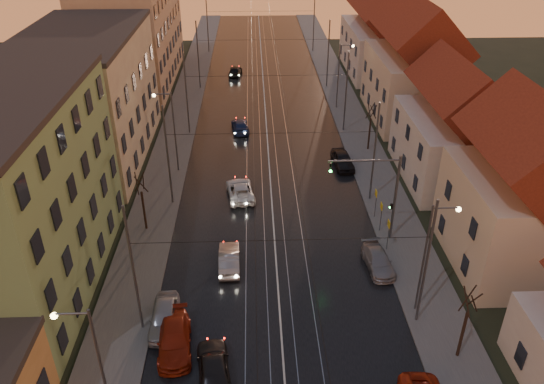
{
  "coord_description": "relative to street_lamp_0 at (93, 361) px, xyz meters",
  "views": [
    {
      "loc": [
        -1.46,
        -15.58,
        23.96
      ],
      "look_at": [
        -0.09,
        21.11,
        2.64
      ],
      "focal_mm": 35.0,
      "sensor_mm": 36.0,
      "label": 1
    }
  ],
  "objects": [
    {
      "name": "tram_rail_1",
      "position": [
        8.33,
        38.0,
        -4.83
      ],
      "size": [
        0.06,
        120.0,
        0.03
      ],
      "primitive_type": "cube",
      "color": "gray",
      "rests_on": "road"
    },
    {
      "name": "tram_rail_0",
      "position": [
        6.9,
        38.0,
        -4.83
      ],
      "size": [
        0.06,
        120.0,
        0.03
      ],
      "primitive_type": "cube",
      "color": "gray",
      "rests_on": "road"
    },
    {
      "name": "house_right_3",
      "position": [
        26.1,
        41.0,
        0.92
      ],
      "size": [
        9.18,
        14.28,
        11.5
      ],
      "color": "beige",
      "rests_on": "ground"
    },
    {
      "name": "catenary_pole_l_4",
      "position": [
        0.5,
        52.0,
        -0.39
      ],
      "size": [
        0.16,
        0.16,
        9.0
      ],
      "primitive_type": "cylinder",
      "color": "#595B60",
      "rests_on": "ground"
    },
    {
      "name": "sidewalk_right",
      "position": [
        19.1,
        38.0,
        -4.81
      ],
      "size": [
        4.0,
        120.0,
        0.15
      ],
      "primitive_type": "cube",
      "color": "#4C4C4C",
      "rests_on": "ground"
    },
    {
      "name": "driving_car_3",
      "position": [
        6.14,
        37.44,
        -4.26
      ],
      "size": [
        2.24,
        4.5,
        1.26
      ],
      "primitive_type": "imported",
      "rotation": [
        0.0,
        0.0,
        3.26
      ],
      "color": "navy",
      "rests_on": "ground"
    },
    {
      "name": "parked_right_1",
      "position": [
        16.4,
        12.48,
        -4.28
      ],
      "size": [
        2.07,
        4.33,
        1.22
      ],
      "primitive_type": "imported",
      "rotation": [
        0.0,
        0.0,
        0.09
      ],
      "color": "gray",
      "rests_on": "ground"
    },
    {
      "name": "catenary_pole_r_4",
      "position": [
        17.7,
        52.0,
        -0.39
      ],
      "size": [
        0.16,
        0.16,
        9.0
      ],
      "primitive_type": "cylinder",
      "color": "#595B60",
      "rests_on": "ground"
    },
    {
      "name": "sidewalk_left",
      "position": [
        -0.9,
        38.0,
        -4.81
      ],
      "size": [
        4.0,
        120.0,
        0.15
      ],
      "primitive_type": "cube",
      "color": "#4C4C4C",
      "rests_on": "ground"
    },
    {
      "name": "catenary_pole_r_3",
      "position": [
        17.7,
        37.0,
        -0.39
      ],
      "size": [
        0.16,
        0.16,
        9.0
      ],
      "primitive_type": "cylinder",
      "color": "#595B60",
      "rests_on": "ground"
    },
    {
      "name": "apartment_left_3",
      "position": [
        -8.4,
        56.0,
        2.11
      ],
      "size": [
        10.0,
        24.0,
        14.0
      ],
      "primitive_type": "cube",
      "color": "tan",
      "rests_on": "ground"
    },
    {
      "name": "catenary_pole_r_2",
      "position": [
        17.7,
        22.0,
        -0.39
      ],
      "size": [
        0.16,
        0.16,
        9.0
      ],
      "primitive_type": "cylinder",
      "color": "#595B60",
      "rests_on": "ground"
    },
    {
      "name": "bare_tree_2",
      "position": [
        19.51,
        32.0,
        -2.4
      ],
      "size": [
        1.09,
        1.09,
        5.11
      ],
      "color": "black",
      "rests_on": "ground"
    },
    {
      "name": "driving_car_2",
      "position": [
        6.35,
        22.92,
        -4.23
      ],
      "size": [
        2.8,
        4.98,
        1.32
      ],
      "primitive_type": "imported",
      "rotation": [
        0.0,
        0.0,
        3.28
      ],
      "color": "silver",
      "rests_on": "ground"
    },
    {
      "name": "catenary_pole_r_1",
      "position": [
        17.7,
        7.0,
        -0.39
      ],
      "size": [
        0.16,
        0.16,
        9.0
      ],
      "primitive_type": "cylinder",
      "color": "#595B60",
      "rests_on": "ground"
    },
    {
      "name": "parked_left_3",
      "position": [
        1.87,
        7.2,
        -4.15
      ],
      "size": [
        1.83,
        4.34,
        1.47
      ],
      "primitive_type": "imported",
      "rotation": [
        0.0,
        0.0,
        0.02
      ],
      "color": "#9E9EA4",
      "rests_on": "ground"
    },
    {
      "name": "driving_car_4",
      "position": [
        5.13,
        57.6,
        -4.18
      ],
      "size": [
        2.12,
        4.29,
        1.4
      ],
      "primitive_type": "imported",
      "rotation": [
        0.0,
        0.0,
        3.03
      ],
      "color": "black",
      "rests_on": "ground"
    },
    {
      "name": "street_lamp_1",
      "position": [
        18.21,
        8.0,
        0.0
      ],
      "size": [
        1.75,
        0.32,
        8.0
      ],
      "color": "#595B60",
      "rests_on": "ground"
    },
    {
      "name": "house_right_2",
      "position": [
        26.1,
        26.0,
        -0.24
      ],
      "size": [
        9.18,
        12.24,
        9.2
      ],
      "color": "beige",
      "rests_on": "ground"
    },
    {
      "name": "driving_car_0",
      "position": [
        5.17,
        3.04,
        -4.12
      ],
      "size": [
        2.37,
        4.69,
        1.53
      ],
      "primitive_type": "imported",
      "rotation": [
        0.0,
        0.0,
        3.27
      ],
      "color": "black",
      "rests_on": "ground"
    },
    {
      "name": "street_lamp_3",
      "position": [
        18.21,
        44.0,
        0.0
      ],
      "size": [
        1.75,
        0.32,
        8.0
      ],
      "color": "#595B60",
      "rests_on": "ground"
    },
    {
      "name": "catenary_pole_l_1",
      "position": [
        0.5,
        7.0,
        -0.39
      ],
      "size": [
        0.16,
        0.16,
        9.0
      ],
      "primitive_type": "cylinder",
      "color": "#595B60",
      "rests_on": "ground"
    },
    {
      "name": "apartment_left_2",
      "position": [
        -8.4,
        32.0,
        1.11
      ],
      "size": [
        10.0,
        20.0,
        12.0
      ],
      "primitive_type": "cube",
      "color": "tan",
      "rests_on": "ground"
    },
    {
      "name": "catenary_pole_l_3",
      "position": [
        0.5,
        37.0,
        -0.39
      ],
      "size": [
        0.16,
        0.16,
        9.0
      ],
      "primitive_type": "cylinder",
      "color": "#595B60",
      "rests_on": "ground"
    },
    {
      "name": "house_right_1",
      "position": [
        26.1,
        13.0,
        0.56
      ],
      "size": [
        8.67,
        10.2,
        10.8
      ],
      "color": "beige",
      "rests_on": "ground"
    },
    {
      "name": "bare_tree_1",
      "position": [
        19.31,
        4.0,
        -2.4
      ],
      "size": [
        1.09,
        1.09,
        5.11
      ],
      "color": "black",
      "rests_on": "ground"
    },
    {
      "name": "bare_tree_0",
      "position": [
        -1.09,
        18.0,
        -2.4
      ],
      "size": [
        1.09,
        1.09,
        5.11
      ],
      "color": "black",
      "rests_on": "ground"
    },
    {
      "name": "tram_rail_3",
      "position": [
        11.3,
        38.0,
        -4.83
      ],
      "size": [
        0.06,
        120.0,
        0.03
      ],
      "primitive_type": "cube",
      "color": "gray",
      "rests_on": "road"
    },
    {
      "name": "road",
      "position": [
        9.1,
        38.0,
        -4.87
      ],
      "size": [
        16.0,
        120.0,
        0.04
      ],
      "primitive_type": "cube",
      "color": "black",
      "rests_on": "ground"
    },
    {
      "name": "catenary_pole_l_5",
      "position": [
        0.5,
        70.0,
        -0.39
      ],
      "size": [
        0.16,
        0.16,
        9.0
      ],
      "primitive_type": "cylinder",
      "color": "#595B60",
      "rests_on": "ground"
    },
    {
      "name": "street_lamp_2",
      "position": [
        0.0,
        28.0,
        0.0
      ],
      "size": [
        1.75,
        0.32,
        8.0
      ],
      "color": "#595B60",
      "rests_on": "ground"
    },
    {
      "name": "tram_rail_2",
      "position": [
        9.87,
        38.0,
        -4.83
      ],
      "size": [
        0.06,
        120.0,
        0.03
      ],
      "primitive_type": "cube",
      "color": "gray",
      "rests_on": "road"
    },
    {
      "name": "traffic_light_mast",
      "position": [
        17.1,
        16.0,
        -0.29
      ],
      "size": [
        5.3,
        0.32,
        7.2
      ],
      "color": "#595B60",
      "rests_on": "ground"
    },
    {
      "name": "parked_left_2",
      "position": [
        2.72,
        5.33,
        -4.19
      ],
      "size": [
        2.43,
        4.94,
        1.38
      ],
      "primitive_type": "imported",
      "rotation": [
        0.0,
        0.0,
        0.11
      ],
      "color": "maroon",
      "rests_on": "ground"
    },
    {
      "name": "driving_car_1",
      "position": [
        5.71,
        13.04,
        -4.2
      ],
      "size": [
        1.59,
        4.22,
        1.37
      ],
      "primitive_type": "imported",
      "rotation": [
        0.0,
        0.0,
        3.18
      ],
      "color": "gray",
      "rests_on": "ground"
    },
    {
      "name": "house_right_4",
      "position": [
        26.1,
        59.0,
        0.16
      ],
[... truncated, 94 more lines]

